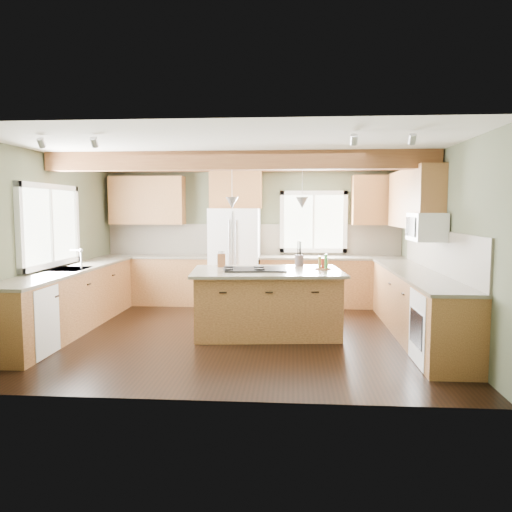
{
  "coord_description": "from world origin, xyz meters",
  "views": [
    {
      "loc": [
        0.77,
        -6.98,
        1.8
      ],
      "look_at": [
        0.23,
        0.3,
        1.1
      ],
      "focal_mm": 35.0,
      "sensor_mm": 36.0,
      "label": 1
    }
  ],
  "objects": [
    {
      "name": "ceiling",
      "position": [
        0.0,
        0.0,
        2.6
      ],
      "size": [
        5.6,
        5.6,
        0.0
      ],
      "primitive_type": "plane",
      "rotation": [
        3.14,
        0.0,
        0.0
      ],
      "color": "silver",
      "rests_on": "wall_back"
    },
    {
      "name": "cooktop",
      "position": [
        0.24,
        0.08,
        0.93
      ],
      "size": [
        0.91,
        0.66,
        0.02
      ],
      "primitive_type": "cube",
      "rotation": [
        0.0,
        0.0,
        0.1
      ],
      "color": "black",
      "rests_on": "island_top"
    },
    {
      "name": "sink",
      "position": [
        -2.5,
        0.05,
        0.91
      ],
      "size": [
        0.5,
        0.65,
        0.03
      ],
      "primitive_type": "cube",
      "color": "#262628",
      "rests_on": "counter_left"
    },
    {
      "name": "microwave",
      "position": [
        2.58,
        -0.05,
        1.55
      ],
      "size": [
        0.4,
        0.7,
        0.38
      ],
      "primitive_type": "cube",
      "color": "white",
      "rests_on": "wall_right"
    },
    {
      "name": "soffit_trim",
      "position": [
        0.0,
        2.4,
        2.54
      ],
      "size": [
        5.55,
        0.2,
        0.1
      ],
      "primitive_type": "cube",
      "color": "brown",
      "rests_on": "ceiling"
    },
    {
      "name": "utensil_crock",
      "position": [
        0.87,
        0.61,
        1.01
      ],
      "size": [
        0.14,
        0.14,
        0.17
      ],
      "primitive_type": "cylinder",
      "rotation": [
        0.0,
        0.0,
        -0.08
      ],
      "color": "#3B322F",
      "rests_on": "island_top"
    },
    {
      "name": "counter_back_right",
      "position": [
        1.49,
        2.2,
        0.9
      ],
      "size": [
        2.66,
        0.64,
        0.04
      ],
      "primitive_type": "cube",
      "color": "brown",
      "rests_on": "base_cab_back_right"
    },
    {
      "name": "counter_back_left",
      "position": [
        -1.79,
        2.2,
        0.9
      ],
      "size": [
        2.06,
        0.64,
        0.04
      ],
      "primitive_type": "cube",
      "color": "brown",
      "rests_on": "base_cab_back_left"
    },
    {
      "name": "oven",
      "position": [
        2.49,
        -1.25,
        0.43
      ],
      "size": [
        0.6,
        0.72,
        0.84
      ],
      "primitive_type": "cube",
      "color": "white",
      "rests_on": "floor"
    },
    {
      "name": "counter_right",
      "position": [
        2.5,
        0.05,
        0.9
      ],
      "size": [
        0.64,
        3.74,
        0.04
      ],
      "primitive_type": "cube",
      "color": "brown",
      "rests_on": "base_cab_right"
    },
    {
      "name": "upper_cab_over_fridge",
      "position": [
        -0.3,
        2.33,
        2.15
      ],
      "size": [
        0.96,
        0.35,
        0.7
      ],
      "primitive_type": "cube",
      "color": "brown",
      "rests_on": "wall_back"
    },
    {
      "name": "base_cab_right",
      "position": [
        2.5,
        0.05,
        0.44
      ],
      "size": [
        0.6,
        3.7,
        0.88
      ],
      "primitive_type": "cube",
      "color": "brown",
      "rests_on": "floor"
    },
    {
      "name": "base_cab_left",
      "position": [
        -2.5,
        0.05,
        0.44
      ],
      "size": [
        0.6,
        3.7,
        0.88
      ],
      "primitive_type": "cube",
      "color": "brown",
      "rests_on": "floor"
    },
    {
      "name": "floor",
      "position": [
        0.0,
        0.0,
        0.0
      ],
      "size": [
        5.6,
        5.6,
        0.0
      ],
      "primitive_type": "plane",
      "color": "black",
      "rests_on": "ground"
    },
    {
      "name": "pendant_left",
      "position": [
        -0.09,
        0.05,
        1.88
      ],
      "size": [
        0.18,
        0.18,
        0.16
      ],
      "primitive_type": "cone",
      "rotation": [
        3.14,
        0.0,
        0.0
      ],
      "color": "#B2B2B7",
      "rests_on": "ceiling"
    },
    {
      "name": "upper_cab_back_corner",
      "position": [
        2.3,
        2.33,
        1.95
      ],
      "size": [
        0.9,
        0.35,
        0.9
      ],
      "primitive_type": "cube",
      "color": "brown",
      "rests_on": "wall_back"
    },
    {
      "name": "base_cab_back_right",
      "position": [
        1.49,
        2.2,
        0.44
      ],
      "size": [
        2.62,
        0.6,
        0.88
      ],
      "primitive_type": "cube",
      "color": "brown",
      "rests_on": "floor"
    },
    {
      "name": "ceiling_beam",
      "position": [
        0.0,
        0.1,
        2.47
      ],
      "size": [
        5.55,
        0.26,
        0.26
      ],
      "primitive_type": "cube",
      "color": "brown",
      "rests_on": "ceiling"
    },
    {
      "name": "island",
      "position": [
        0.4,
        0.1,
        0.44
      ],
      "size": [
        2.1,
        1.41,
        0.88
      ],
      "primitive_type": "cube",
      "rotation": [
        0.0,
        0.0,
        0.1
      ],
      "color": "brown",
      "rests_on": "floor"
    },
    {
      "name": "wall_right",
      "position": [
        2.8,
        0.0,
        1.3
      ],
      "size": [
        0.0,
        5.0,
        5.0
      ],
      "primitive_type": "plane",
      "rotation": [
        1.57,
        0.0,
        -1.57
      ],
      "color": "#4B5039",
      "rests_on": "ground"
    },
    {
      "name": "wall_back",
      "position": [
        0.0,
        2.5,
        1.3
      ],
      "size": [
        5.6,
        0.0,
        5.6
      ],
      "primitive_type": "plane",
      "rotation": [
        1.57,
        0.0,
        0.0
      ],
      "color": "#4B5039",
      "rests_on": "ground"
    },
    {
      "name": "faucet",
      "position": [
        -2.32,
        0.05,
        1.05
      ],
      "size": [
        0.02,
        0.02,
        0.28
      ],
      "primitive_type": "cylinder",
      "color": "#B2B2B7",
      "rests_on": "sink"
    },
    {
      "name": "pendant_right",
      "position": [
        0.89,
        0.15,
        1.88
      ],
      "size": [
        0.18,
        0.18,
        0.16
      ],
      "primitive_type": "cone",
      "rotation": [
        3.14,
        0.0,
        0.0
      ],
      "color": "#B2B2B7",
      "rests_on": "ceiling"
    },
    {
      "name": "window_back",
      "position": [
        1.15,
        2.48,
        1.55
      ],
      "size": [
        1.1,
        0.04,
        1.0
      ],
      "primitive_type": "cube",
      "color": "white",
      "rests_on": "wall_back"
    },
    {
      "name": "wall_left",
      "position": [
        -2.8,
        0.0,
        1.3
      ],
      "size": [
        0.0,
        5.0,
        5.0
      ],
      "primitive_type": "plane",
      "rotation": [
        1.57,
        0.0,
        1.57
      ],
      "color": "#4B5039",
      "rests_on": "ground"
    },
    {
      "name": "base_cab_back_left",
      "position": [
        -1.79,
        2.2,
        0.44
      ],
      "size": [
        2.02,
        0.6,
        0.88
      ],
      "primitive_type": "cube",
      "color": "brown",
      "rests_on": "floor"
    },
    {
      "name": "backsplash_back",
      "position": [
        0.0,
        2.48,
        1.21
      ],
      "size": [
        5.58,
        0.03,
        0.58
      ],
      "primitive_type": "cube",
      "color": "brown",
      "rests_on": "wall_back"
    },
    {
      "name": "window_left",
      "position": [
        -2.78,
        0.05,
        1.55
      ],
      "size": [
        0.04,
        1.6,
        1.05
      ],
      "primitive_type": "cube",
      "color": "white",
      "rests_on": "wall_left"
    },
    {
      "name": "dishwasher",
      "position": [
        -2.49,
        -1.25,
        0.43
      ],
      "size": [
        0.6,
        0.6,
        0.84
      ],
      "primitive_type": "cube",
      "color": "white",
      "rests_on": "floor"
    },
    {
      "name": "bottle_tray",
      "position": [
        1.21,
        0.24,
        1.03
      ],
      "size": [
        0.3,
        0.3,
        0.21
      ],
      "primitive_type": null,
      "rotation": [
        0.0,
        0.0,
        0.4
      ],
      "color": "brown",
      "rests_on": "island_top"
    },
    {
      "name": "backsplash_right",
      "position": [
        2.78,
        0.05,
        1.21
      ],
      "size": [
        0.03,
        3.7,
        0.58
      ],
      "primitive_type": "cube",
      "color": "brown",
      "rests_on": "wall_right"
    },
    {
      "name": "refrigerator",
      "position": [
        -0.3,
        2.12,
        0.9
      ],
      "size": [
        0.9,
        0.74,
        1.8
      ],
      "primitive_type": "cube",
      "color": "white",
      "rests_on": "floor"
    },
    {
      "name": "upper_cab_right",
      "position": [
        2.62,
        0.9,
        1.95
      ],
      "size": [
        0.35,
        2.2,
        0.9
      ],
      "primitive_type": "cube",
      "color": "brown",
      "rests_on": "wall_right"
    },
    {
      "name": "upper_cab_back_left",
      "position": [
        -1.99,
        2.33,
        1.95
      ],
      "size": [
        1.4,
        0.35,
        0.9
      ],
      "primitive_type": "cube",
      "color": "brown",
      "rests_on": "wall_back"
    },
    {
      "name": "counter_left",
      "position": [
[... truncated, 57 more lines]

